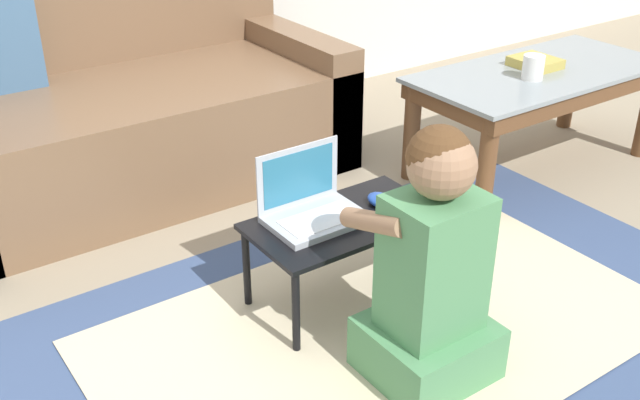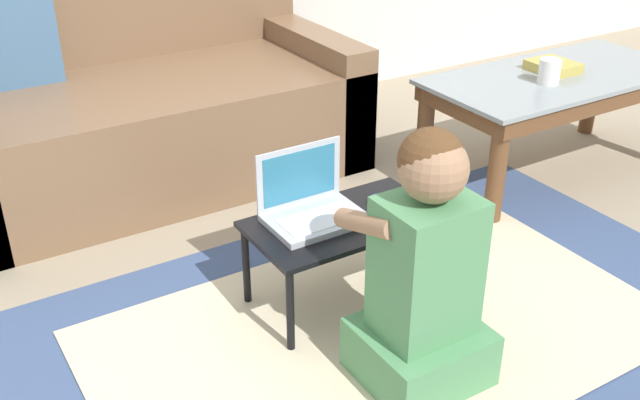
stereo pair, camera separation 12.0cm
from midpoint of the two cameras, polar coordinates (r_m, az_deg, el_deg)
ground_plane at (r=2.40m, az=1.41°, el=-8.76°), size 16.00×16.00×0.00m
area_rug at (r=2.34m, az=6.12°, el=-9.99°), size 2.38×1.44×0.01m
couch at (r=3.28m, az=-12.28°, el=6.72°), size 1.70×0.92×0.80m
coffee_table at (r=3.34m, az=18.54°, el=7.95°), size 1.14×0.54×0.45m
laptop_desk at (r=2.33m, az=3.28°, el=-2.21°), size 0.60×0.33×0.30m
laptop at (r=2.30m, az=0.89°, el=-0.66°), size 0.30×0.21×0.22m
computer_mouse at (r=2.39m, az=6.25°, el=-0.18°), size 0.07×0.11×0.04m
person_seated at (r=2.00m, az=9.64°, el=-5.86°), size 0.33×0.39×0.75m
cup_on_table at (r=3.17m, az=18.14°, el=9.28°), size 0.09×0.09×0.10m
book_on_table at (r=3.34m, az=18.34°, el=9.62°), size 0.17×0.19×0.04m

